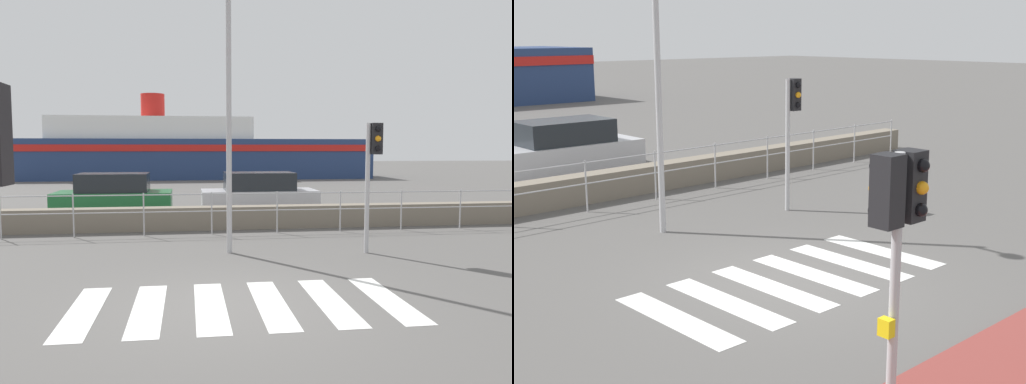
% 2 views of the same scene
% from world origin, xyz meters
% --- Properties ---
extents(ground_plane, '(160.00, 160.00, 0.00)m').
position_xyz_m(ground_plane, '(0.00, 0.00, 0.00)').
color(ground_plane, '#565451').
extents(crosswalk, '(4.95, 2.40, 0.01)m').
position_xyz_m(crosswalk, '(0.13, 0.00, 0.00)').
color(crosswalk, silver).
rests_on(crosswalk, ground_plane).
extents(seawall, '(23.85, 0.55, 0.65)m').
position_xyz_m(seawall, '(0.00, 7.05, 0.32)').
color(seawall, slate).
rests_on(seawall, ground_plane).
extents(harbor_fence, '(21.51, 0.04, 1.14)m').
position_xyz_m(harbor_fence, '(0.00, 6.18, 0.75)').
color(harbor_fence, '#B2B2B5').
rests_on(harbor_fence, ground_plane).
extents(traffic_light_far, '(0.34, 0.32, 2.86)m').
position_xyz_m(traffic_light_far, '(3.38, 3.30, 2.10)').
color(traffic_light_far, '#B2B2B5').
rests_on(traffic_light_far, ground_plane).
extents(streetlamp, '(0.32, 1.06, 5.94)m').
position_xyz_m(streetlamp, '(0.27, 3.54, 3.69)').
color(streetlamp, '#B2B2B5').
rests_on(streetlamp, ground_plane).
extents(ferry_boat, '(26.74, 6.09, 6.45)m').
position_xyz_m(ferry_boat, '(-0.66, 32.16, 2.00)').
color(ferry_boat, navy).
rests_on(ferry_boat, ground_plane).
extents(parked_car_green, '(4.03, 1.85, 1.43)m').
position_xyz_m(parked_car_green, '(-3.22, 10.92, 0.61)').
color(parked_car_green, '#1E6633').
rests_on(parked_car_green, ground_plane).
extents(parked_car_silver, '(4.20, 1.81, 1.44)m').
position_xyz_m(parked_car_silver, '(1.97, 10.92, 0.61)').
color(parked_car_silver, '#BCBCC1').
rests_on(parked_car_silver, ground_plane).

